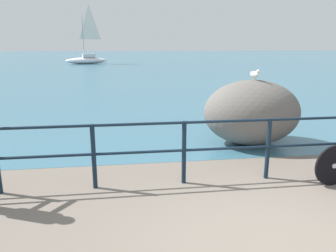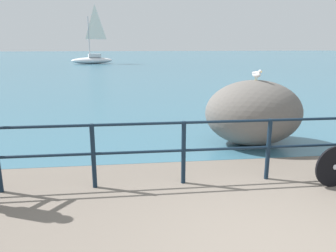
# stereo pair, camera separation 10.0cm
# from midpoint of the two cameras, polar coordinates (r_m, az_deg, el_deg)

# --- Properties ---
(ground_plane) EXTENTS (120.00, 120.00, 0.10)m
(ground_plane) POSITION_cam_midpoint_polar(r_m,az_deg,el_deg) (23.01, -2.89, 8.67)
(ground_plane) COLOR #6B6056
(sea_surface) EXTENTS (120.00, 90.00, 0.01)m
(sea_surface) POSITION_cam_midpoint_polar(r_m,az_deg,el_deg) (50.84, -5.14, 11.75)
(sea_surface) COLOR #38667A
(sea_surface) RESTS_ON ground_plane
(promenade_railing) EXTENTS (9.85, 0.07, 1.02)m
(promenade_railing) POSITION_cam_midpoint_polar(r_m,az_deg,el_deg) (5.30, 10.78, -3.01)
(promenade_railing) COLOR black
(promenade_railing) RESTS_ON ground_plane
(breakwater_boulder_main) EXTENTS (2.13, 1.67, 1.42)m
(breakwater_boulder_main) POSITION_cam_midpoint_polar(r_m,az_deg,el_deg) (7.40, 15.09, 2.26)
(breakwater_boulder_main) COLOR #605B56
(breakwater_boulder_main) RESTS_ON ground
(seagull) EXTENTS (0.18, 0.34, 0.23)m
(seagull) POSITION_cam_midpoint_polar(r_m,az_deg,el_deg) (7.24, 15.60, 8.79)
(seagull) COLOR gold
(seagull) RESTS_ON breakwater_boulder_main
(sailboat) EXTENTS (4.58, 2.27, 6.16)m
(sailboat) POSITION_cam_midpoint_polar(r_m,az_deg,el_deg) (36.98, -12.98, 11.62)
(sailboat) COLOR white
(sailboat) RESTS_ON sea_surface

